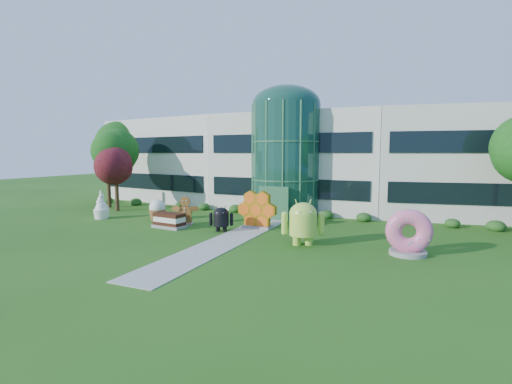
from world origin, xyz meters
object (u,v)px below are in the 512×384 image
at_px(android_black, 221,217).
at_px(gingerbread, 185,210).
at_px(android_green, 303,220).
at_px(donut, 409,232).

height_order(android_black, gingerbread, gingerbread).
relative_size(android_green, android_black, 1.51).
bearing_deg(donut, gingerbread, 165.16).
distance_m(android_green, gingerbread, 10.59).
bearing_deg(android_green, android_black, 142.40).
bearing_deg(android_black, gingerbread, 141.54).
bearing_deg(android_black, android_green, -33.93).
relative_size(donut, gingerbread, 1.07).
height_order(donut, gingerbread, donut).
distance_m(donut, gingerbread, 16.31).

